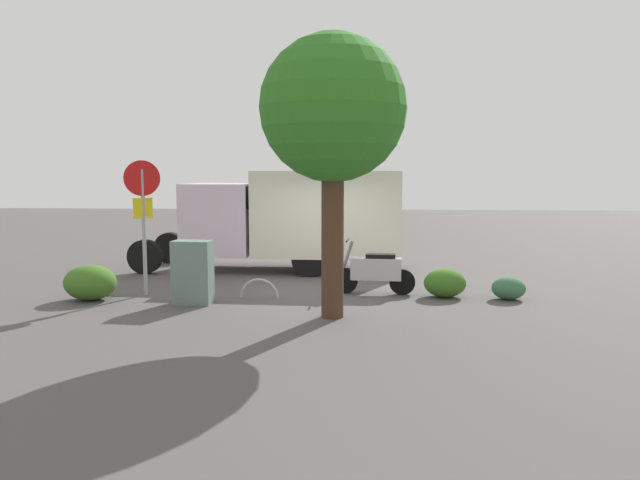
% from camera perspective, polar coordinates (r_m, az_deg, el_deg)
% --- Properties ---
extents(ground_plane, '(60.00, 60.00, 0.00)m').
position_cam_1_polar(ground_plane, '(13.57, -0.11, -4.95)').
color(ground_plane, '#4F4A49').
extents(box_truck_near, '(7.21, 2.45, 2.69)m').
position_cam_1_polar(box_truck_near, '(16.49, -2.72, 2.42)').
color(box_truck_near, black).
rests_on(box_truck_near, ground).
extents(motorcycle, '(1.81, 0.55, 1.20)m').
position_cam_1_polar(motorcycle, '(13.39, 5.19, -2.87)').
color(motorcycle, black).
rests_on(motorcycle, ground).
extents(stop_sign, '(0.71, 0.33, 2.91)m').
position_cam_1_polar(stop_sign, '(13.62, -16.23, 3.07)').
color(stop_sign, '#9E9EA3').
rests_on(stop_sign, ground).
extents(street_tree, '(2.64, 2.64, 5.12)m').
position_cam_1_polar(street_tree, '(11.09, 1.21, 11.93)').
color(street_tree, '#47301E').
rests_on(street_tree, ground).
extents(utility_cabinet, '(0.80, 0.49, 1.29)m').
position_cam_1_polar(utility_cabinet, '(12.62, -11.82, -2.98)').
color(utility_cabinet, slate).
rests_on(utility_cabinet, ground).
extents(bike_rack_hoop, '(0.85, 0.12, 0.85)m').
position_cam_1_polar(bike_rack_hoop, '(13.06, -5.68, -5.43)').
color(bike_rack_hoop, '#B7B7BC').
rests_on(bike_rack_hoop, ground).
extents(shrub_near_sign, '(0.70, 0.58, 0.48)m').
position_cam_1_polar(shrub_near_sign, '(13.41, 17.22, -4.33)').
color(shrub_near_sign, '#396A46').
rests_on(shrub_near_sign, ground).
extents(shrub_mid_verge, '(1.09, 0.89, 0.74)m').
position_cam_1_polar(shrub_mid_verge, '(13.61, -20.70, -3.75)').
color(shrub_mid_verge, '#3F6B23').
rests_on(shrub_mid_verge, ground).
extents(shrub_by_tree, '(0.90, 0.73, 0.61)m').
position_cam_1_polar(shrub_by_tree, '(13.32, 11.60, -3.96)').
color(shrub_by_tree, '#3A6A20').
rests_on(shrub_by_tree, ground).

